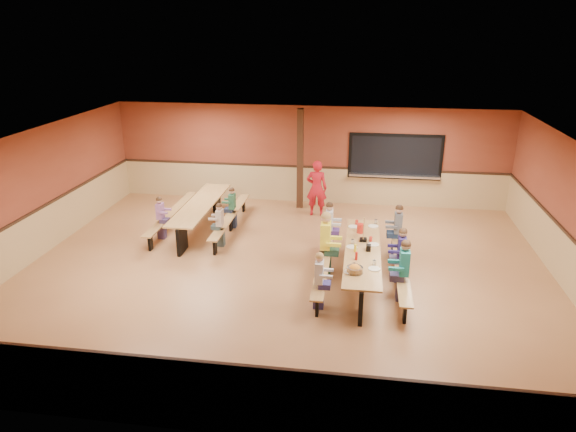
# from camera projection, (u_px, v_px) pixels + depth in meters

# --- Properties ---
(ground) EXTENTS (12.00, 12.00, 0.00)m
(ground) POSITION_uv_depth(u_px,v_px,m) (285.00, 272.00, 11.64)
(ground) COLOR #925D37
(ground) RESTS_ON ground
(room_envelope) EXTENTS (12.04, 10.04, 3.02)m
(room_envelope) POSITION_uv_depth(u_px,v_px,m) (285.00, 244.00, 11.40)
(room_envelope) COLOR brown
(room_envelope) RESTS_ON ground
(kitchen_pass_through) EXTENTS (2.78, 0.28, 1.38)m
(kitchen_pass_through) POSITION_uv_depth(u_px,v_px,m) (395.00, 159.00, 15.37)
(kitchen_pass_through) COLOR black
(kitchen_pass_through) RESTS_ON ground
(structural_post) EXTENTS (0.18, 0.18, 3.00)m
(structural_post) POSITION_uv_depth(u_px,v_px,m) (300.00, 160.00, 15.22)
(structural_post) COLOR black
(structural_post) RESTS_ON ground
(cafeteria_table_main) EXTENTS (1.91, 3.70, 0.74)m
(cafeteria_table_main) POSITION_uv_depth(u_px,v_px,m) (362.00, 259.00, 11.05)
(cafeteria_table_main) COLOR #A47841
(cafeteria_table_main) RESTS_ON ground
(cafeteria_table_second) EXTENTS (1.91, 3.70, 0.74)m
(cafeteria_table_second) POSITION_uv_depth(u_px,v_px,m) (201.00, 211.00, 13.90)
(cafeteria_table_second) COLOR #A47841
(cafeteria_table_second) RESTS_ON ground
(seated_child_white_left) EXTENTS (0.35, 0.28, 1.17)m
(seated_child_white_left) POSITION_uv_depth(u_px,v_px,m) (319.00, 281.00, 9.98)
(seated_child_white_left) COLOR silver
(seated_child_white_left) RESTS_ON ground
(seated_adult_yellow) EXTENTS (0.47, 0.38, 1.41)m
(seated_adult_yellow) POSITION_uv_depth(u_px,v_px,m) (325.00, 243.00, 11.40)
(seated_adult_yellow) COLOR #FFF035
(seated_adult_yellow) RESTS_ON ground
(seated_child_grey_left) EXTENTS (0.39, 0.32, 1.24)m
(seated_child_grey_left) POSITION_uv_depth(u_px,v_px,m) (329.00, 227.00, 12.52)
(seated_child_grey_left) COLOR silver
(seated_child_grey_left) RESTS_ON ground
(seated_child_teal_right) EXTENTS (0.41, 0.34, 1.29)m
(seated_child_teal_right) POSITION_uv_depth(u_px,v_px,m) (404.00, 271.00, 10.25)
(seated_child_teal_right) COLOR teal
(seated_child_teal_right) RESTS_ON ground
(seated_child_navy_right) EXTENTS (0.38, 0.31, 1.23)m
(seated_child_navy_right) POSITION_uv_depth(u_px,v_px,m) (401.00, 255.00, 11.00)
(seated_child_navy_right) COLOR #221A52
(seated_child_navy_right) RESTS_ON ground
(seated_child_char_right) EXTENTS (0.39, 0.32, 1.25)m
(seated_child_char_right) POSITION_uv_depth(u_px,v_px,m) (398.00, 230.00, 12.32)
(seated_child_char_right) COLOR #53565D
(seated_child_char_right) RESTS_ON ground
(seated_child_purple_sec) EXTENTS (0.33, 0.27, 1.12)m
(seated_child_purple_sec) POSITION_uv_depth(u_px,v_px,m) (161.00, 218.00, 13.28)
(seated_child_purple_sec) COLOR #945D98
(seated_child_purple_sec) RESTS_ON ground
(seated_child_green_sec) EXTENTS (0.33, 0.27, 1.12)m
(seated_child_green_sec) POSITION_uv_depth(u_px,v_px,m) (232.00, 208.00, 14.00)
(seated_child_green_sec) COLOR #2A6245
(seated_child_green_sec) RESTS_ON ground
(seated_child_tan_sec) EXTENTS (0.32, 0.26, 1.11)m
(seated_child_tan_sec) POSITION_uv_depth(u_px,v_px,m) (220.00, 225.00, 12.83)
(seated_child_tan_sec) COLOR #B29D8C
(seated_child_tan_sec) RESTS_ON ground
(standing_woman) EXTENTS (0.61, 0.41, 1.65)m
(standing_woman) POSITION_uv_depth(u_px,v_px,m) (317.00, 188.00, 14.82)
(standing_woman) COLOR red
(standing_woman) RESTS_ON ground
(punch_pitcher) EXTENTS (0.16, 0.16, 0.22)m
(punch_pitcher) POSITION_uv_depth(u_px,v_px,m) (360.00, 228.00, 11.83)
(punch_pitcher) COLOR red
(punch_pitcher) RESTS_ON cafeteria_table_main
(chip_bowl) EXTENTS (0.32, 0.32, 0.15)m
(chip_bowl) POSITION_uv_depth(u_px,v_px,m) (355.00, 269.00, 9.94)
(chip_bowl) COLOR #FF9D28
(chip_bowl) RESTS_ON cafeteria_table_main
(napkin_dispenser) EXTENTS (0.10, 0.14, 0.13)m
(napkin_dispenser) POSITION_uv_depth(u_px,v_px,m) (368.00, 248.00, 10.91)
(napkin_dispenser) COLOR black
(napkin_dispenser) RESTS_ON cafeteria_table_main
(condiment_mustard) EXTENTS (0.06, 0.06, 0.17)m
(condiment_mustard) POSITION_uv_depth(u_px,v_px,m) (355.00, 248.00, 10.84)
(condiment_mustard) COLOR yellow
(condiment_mustard) RESTS_ON cafeteria_table_main
(condiment_ketchup) EXTENTS (0.06, 0.06, 0.17)m
(condiment_ketchup) POSITION_uv_depth(u_px,v_px,m) (356.00, 256.00, 10.48)
(condiment_ketchup) COLOR #B2140F
(condiment_ketchup) RESTS_ON cafeteria_table_main
(table_paddle) EXTENTS (0.16, 0.16, 0.56)m
(table_paddle) POSITION_uv_depth(u_px,v_px,m) (363.00, 235.00, 11.38)
(table_paddle) COLOR black
(table_paddle) RESTS_ON cafeteria_table_main
(place_settings) EXTENTS (0.65, 3.30, 0.11)m
(place_settings) POSITION_uv_depth(u_px,v_px,m) (363.00, 247.00, 10.96)
(place_settings) COLOR beige
(place_settings) RESTS_ON cafeteria_table_main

